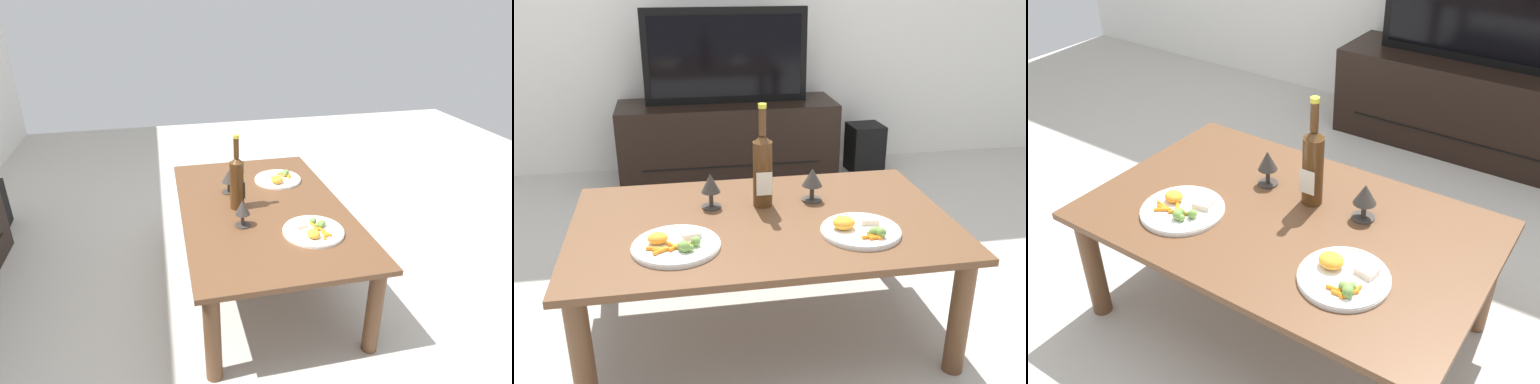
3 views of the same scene
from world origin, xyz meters
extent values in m
plane|color=#B7B2A8|center=(0.00, 0.00, 0.00)|extent=(6.40, 6.40, 0.00)
cube|color=brown|center=(0.00, 0.00, 0.45)|extent=(1.34, 0.83, 0.03)
cylinder|color=brown|center=(-0.60, -0.35, 0.22)|extent=(0.07, 0.07, 0.43)
cylinder|color=brown|center=(0.60, -0.35, 0.22)|extent=(0.07, 0.07, 0.43)
cylinder|color=brown|center=(-0.60, 0.35, 0.22)|extent=(0.07, 0.07, 0.43)
cylinder|color=brown|center=(0.60, 0.35, 0.22)|extent=(0.07, 0.07, 0.43)
cube|color=black|center=(0.05, 1.67, 0.25)|extent=(1.36, 0.43, 0.50)
cube|color=black|center=(0.05, 1.46, 0.15)|extent=(1.09, 0.01, 0.01)
cube|color=black|center=(0.05, 1.67, 0.78)|extent=(1.00, 0.04, 0.57)
cube|color=black|center=(0.05, 1.65, 0.78)|extent=(0.92, 0.01, 0.48)
cube|color=black|center=(0.97, 1.65, 0.16)|extent=(0.23, 0.23, 0.32)
cylinder|color=#4C2D14|center=(0.02, 0.13, 0.58)|extent=(0.07, 0.07, 0.25)
cone|color=#4C2D14|center=(0.02, 0.13, 0.72)|extent=(0.07, 0.07, 0.03)
cylinder|color=#4C2D14|center=(0.02, 0.13, 0.78)|extent=(0.03, 0.03, 0.10)
cylinder|color=yellow|center=(0.02, 0.13, 0.84)|extent=(0.03, 0.03, 0.02)
cube|color=silver|center=(0.02, 0.09, 0.56)|extent=(0.06, 0.00, 0.09)
cylinder|color=#38332D|center=(-0.17, 0.14, 0.46)|extent=(0.07, 0.07, 0.01)
cylinder|color=#38332D|center=(-0.17, 0.14, 0.49)|extent=(0.02, 0.02, 0.06)
cone|color=#38332D|center=(-0.17, 0.14, 0.56)|extent=(0.07, 0.07, 0.07)
cylinder|color=#38332D|center=(0.21, 0.14, 0.46)|extent=(0.08, 0.08, 0.01)
cylinder|color=#38332D|center=(0.21, 0.14, 0.49)|extent=(0.02, 0.02, 0.05)
cone|color=#38332D|center=(0.21, 0.14, 0.55)|extent=(0.08, 0.08, 0.07)
cylinder|color=white|center=(-0.31, -0.17, 0.47)|extent=(0.28, 0.28, 0.01)
torus|color=white|center=(-0.31, -0.17, 0.47)|extent=(0.28, 0.28, 0.01)
ellipsoid|color=orange|center=(-0.36, -0.14, 0.49)|extent=(0.07, 0.06, 0.04)
cube|color=beige|center=(-0.26, -0.12, 0.48)|extent=(0.07, 0.06, 0.02)
cylinder|color=orange|center=(-0.27, -0.18, 0.48)|extent=(0.05, 0.03, 0.01)
cylinder|color=orange|center=(-0.31, -0.19, 0.48)|extent=(0.04, 0.05, 0.01)
cylinder|color=orange|center=(-0.32, -0.18, 0.48)|extent=(0.04, 0.05, 0.01)
cylinder|color=orange|center=(-0.37, -0.19, 0.48)|extent=(0.05, 0.02, 0.01)
cylinder|color=orange|center=(-0.35, -0.20, 0.48)|extent=(0.05, 0.02, 0.01)
cylinder|color=orange|center=(-0.36, -0.21, 0.48)|extent=(0.05, 0.04, 0.01)
cylinder|color=orange|center=(-0.35, -0.21, 0.48)|extent=(0.05, 0.04, 0.01)
sphere|color=olive|center=(-0.29, -0.21, 0.49)|extent=(0.03, 0.03, 0.03)
sphere|color=olive|center=(-0.26, -0.22, 0.48)|extent=(0.02, 0.02, 0.02)
sphere|color=olive|center=(-0.28, -0.20, 0.49)|extent=(0.03, 0.03, 0.03)
sphere|color=olive|center=(-0.28, -0.22, 0.49)|extent=(0.03, 0.03, 0.03)
sphere|color=olive|center=(-0.24, -0.18, 0.49)|extent=(0.03, 0.03, 0.03)
cylinder|color=white|center=(0.31, -0.17, 0.47)|extent=(0.27, 0.27, 0.01)
torus|color=white|center=(0.31, -0.17, 0.47)|extent=(0.27, 0.27, 0.01)
ellipsoid|color=orange|center=(0.25, -0.15, 0.49)|extent=(0.08, 0.07, 0.04)
cube|color=beige|center=(0.35, -0.12, 0.48)|extent=(0.07, 0.06, 0.02)
cylinder|color=orange|center=(0.31, -0.23, 0.48)|extent=(0.05, 0.01, 0.01)
cylinder|color=orange|center=(0.33, -0.24, 0.48)|extent=(0.05, 0.01, 0.01)
cylinder|color=orange|center=(0.34, -0.23, 0.48)|extent=(0.02, 0.05, 0.01)
cylinder|color=orange|center=(0.36, -0.22, 0.48)|extent=(0.04, 0.04, 0.01)
cylinder|color=orange|center=(0.36, -0.20, 0.48)|extent=(0.02, 0.05, 0.01)
cylinder|color=orange|center=(0.34, -0.20, 0.48)|extent=(0.05, 0.03, 0.01)
sphere|color=olive|center=(0.33, -0.21, 0.49)|extent=(0.03, 0.03, 0.03)
sphere|color=olive|center=(0.35, -0.22, 0.49)|extent=(0.03, 0.03, 0.03)
sphere|color=olive|center=(0.35, -0.20, 0.49)|extent=(0.03, 0.03, 0.03)
sphere|color=olive|center=(0.35, -0.23, 0.49)|extent=(0.03, 0.03, 0.03)
camera|label=1|loc=(-1.93, 0.47, 1.47)|focal=30.38mm
camera|label=2|loc=(-0.29, -1.78, 1.30)|focal=39.29mm
camera|label=3|loc=(0.85, -1.29, 1.56)|focal=40.21mm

